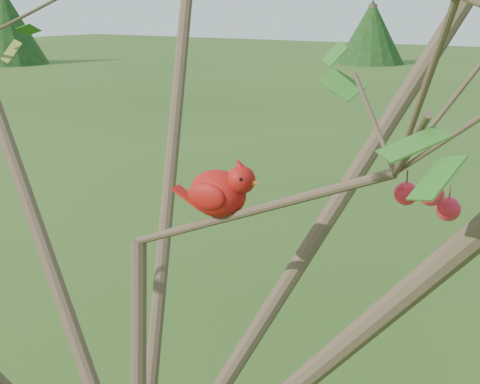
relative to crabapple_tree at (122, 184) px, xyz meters
The scene contains 2 objects.
crabapple_tree is the anchor object (origin of this frame).
cardinal 0.19m from the crabapple_tree, 33.21° to the left, with size 0.20×0.10×0.14m.
Camera 1 is at (0.91, -0.96, 2.46)m, focal length 50.00 mm.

